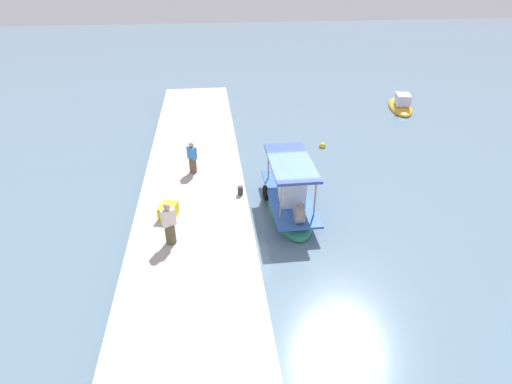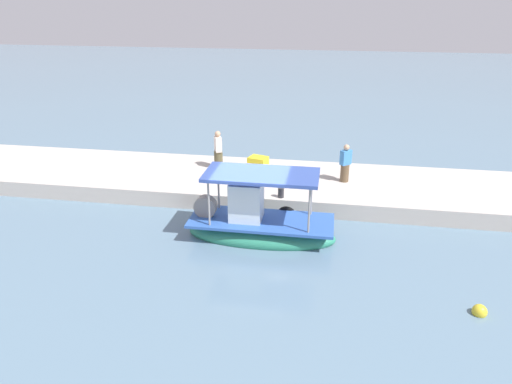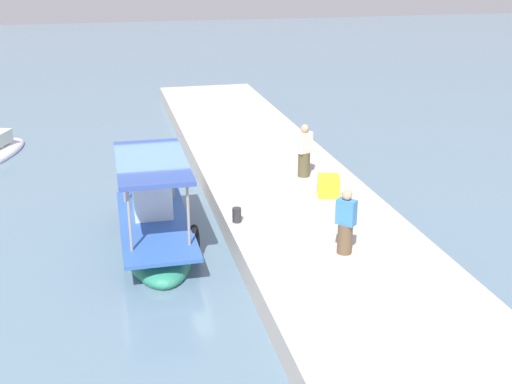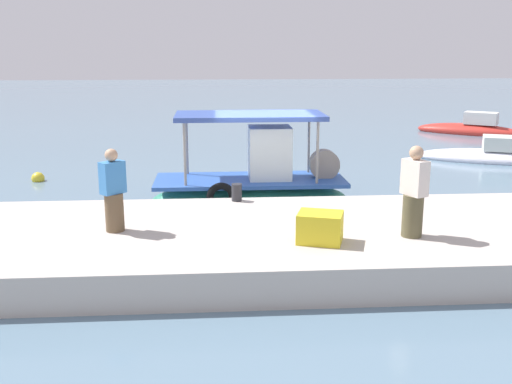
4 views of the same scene
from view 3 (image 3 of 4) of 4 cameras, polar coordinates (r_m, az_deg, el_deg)
The scene contains 7 objects.
ground_plane at distance 18.04m, azimuth -8.24°, elevation -4.20°, with size 120.00×120.00×0.00m, color slate.
dock_quay at distance 18.63m, azimuth 4.20°, elevation -2.08°, with size 36.00×4.80×0.67m, color beige.
main_fishing_boat at distance 17.58m, azimuth -8.96°, elevation -3.16°, with size 5.25×1.99×2.80m.
fisherman_near_bollard at distance 20.61m, azimuth 4.31°, elevation 3.48°, with size 0.51×0.56×1.73m.
fisherman_by_crate at distance 15.41m, azimuth 7.97°, elevation -2.91°, with size 0.51×0.51×1.62m.
mooring_bollard at distance 17.21m, azimuth -1.72°, elevation -2.06°, with size 0.24×0.24×0.40m, color #2D2D33.
cargo_crate at distance 19.23m, azimuth 6.47°, elevation 0.55°, with size 0.80×0.64×0.55m, color yellow.
Camera 3 is at (-16.36, 1.25, 7.50)m, focal length 44.95 mm.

